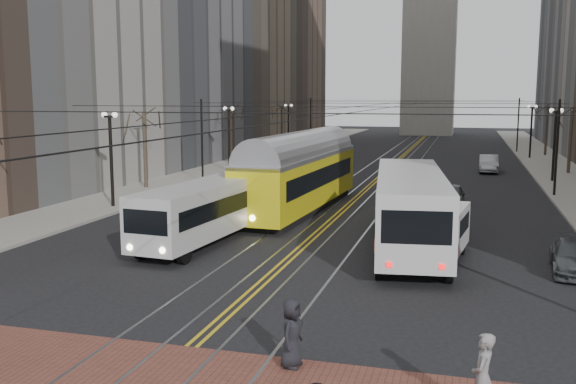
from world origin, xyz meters
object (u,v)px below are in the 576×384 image
Objects in this scene: cargo_van at (439,234)px; sedan_parked at (574,257)px; pedestrian_a at (292,333)px; transit_bus at (212,210)px; sedan_silver at (489,164)px; streetcar at (300,180)px; sedan_grey at (451,195)px; rear_bus at (410,211)px; pedestrian_b at (483,377)px.

cargo_van reaches higher than sedan_parked.
pedestrian_a is (-3.09, -12.12, -0.18)m from cargo_van.
transit_bus is 35.09m from sedan_silver.
streetcar is at bearing 146.69° from sedan_parked.
sedan_grey is 15.33m from sedan_parked.
rear_bus is (9.21, 0.78, 0.29)m from transit_bus.
transit_bus is 9.25m from rear_bus.
cargo_van is at bearing 177.25° from sedan_parked.
sedan_parked is 2.18× the size of pedestrian_b.
transit_bus is 5.89× the size of pedestrian_b.
transit_bus reaches higher than sedan_parked.
cargo_van is 2.76× the size of pedestrian_a.
pedestrian_b is (1.49, -13.68, -0.11)m from cargo_van.
sedan_grey is 19.66m from sedan_silver.
pedestrian_a is at bearing -96.97° from sedan_silver.
streetcar is (2.02, 8.95, 0.41)m from transit_bus.
pedestrian_b reaches higher than sedan_parked.
streetcar is at bearing 124.45° from rear_bus.
rear_bus is (7.19, -8.17, -0.11)m from streetcar.
pedestrian_a is (5.49, -22.02, -0.92)m from streetcar.
transit_bus is at bearing -130.05° from pedestrian_b.
pedestrian_b is (4.58, -1.55, 0.08)m from pedestrian_a.
cargo_van is 1.22× the size of sedan_grey.
sedan_silver is 47.03m from pedestrian_b.
pedestrian_a is (-3.25, -25.99, 0.21)m from sedan_grey.
transit_bus reaches higher than sedan_silver.
sedan_grey is 27.58m from pedestrian_b.
pedestrian_b is (1.33, -27.54, 0.29)m from sedan_grey.
transit_bus is 6.40× the size of pedestrian_a.
sedan_grey is at bearing 0.05° from pedestrian_a.
pedestrian_a is 0.92× the size of pedestrian_b.
cargo_van is 1.16× the size of sedan_parked.
pedestrian_a is at bearing -97.85° from sedan_grey.
sedan_parked is (13.75, -10.52, -1.21)m from streetcar.
sedan_grey is at bearing 55.48° from transit_bus.
sedan_grey is 2.26× the size of pedestrian_a.
streetcar reaches higher than rear_bus.
rear_bus is 3.28× the size of sedan_grey.
cargo_van is at bearing -91.38° from sedan_grey.
sedan_parked is at bearing -26.62° from rear_bus.
sedan_silver is at bearing 67.02° from streetcar.
sedan_parked is 13.57m from pedestrian_b.
transit_bus reaches higher than sedan_grey.
rear_bus reaches higher than sedan_silver.
pedestrian_b is at bearing -91.18° from sedan_silver.
streetcar is 1.18× the size of rear_bus.
streetcar is 3.69× the size of sedan_parked.
pedestrian_a is (7.50, -13.08, -0.52)m from transit_bus.
pedestrian_a is 4.84m from pedestrian_b.
sedan_parked is at bearing 174.62° from pedestrian_b.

